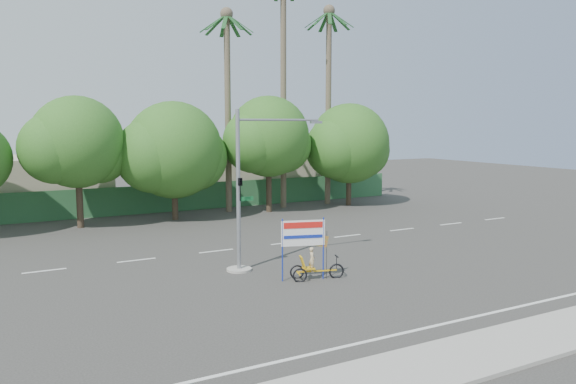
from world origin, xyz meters
TOP-DOWN VIEW (x-y plane):
  - ground at (0.00, 0.00)m, footprint 120.00×120.00m
  - sidewalk_near at (0.00, -7.50)m, footprint 50.00×2.40m
  - fence at (0.00, 21.50)m, footprint 38.00×0.08m
  - building_left at (-10.00, 26.00)m, footprint 12.00×8.00m
  - building_right at (8.00, 26.00)m, footprint 14.00×8.00m
  - tree_left at (-7.05, 18.00)m, footprint 6.66×5.60m
  - tree_center at (-1.05, 18.00)m, footprint 7.62×6.40m
  - tree_right at (5.95, 18.00)m, footprint 6.90×5.80m
  - tree_far_right at (12.95, 18.00)m, footprint 7.38×6.20m
  - palm_tall at (8.00, 19.50)m, footprint 3.73×3.79m
  - palm_mid at (12.00, 19.50)m, footprint 3.73×3.79m
  - palm_short at (3.50, 19.50)m, footprint 3.73×3.79m
  - traffic_signal at (-2.20, 3.98)m, footprint 4.72×1.10m
  - trike_billboard at (-0.54, 1.31)m, footprint 2.57×1.05m

SIDE VIEW (x-z plane):
  - ground at x=0.00m, z-range 0.00..0.00m
  - sidewalk_near at x=0.00m, z-range 0.00..0.12m
  - fence at x=0.00m, z-range 0.00..2.00m
  - trike_billboard at x=-0.54m, z-range -0.26..2.36m
  - building_right at x=8.00m, z-range 0.00..3.60m
  - building_left at x=-10.00m, z-range 0.00..4.00m
  - traffic_signal at x=-2.20m, z-range -0.58..6.42m
  - tree_center at x=-1.05m, z-range 0.54..8.39m
  - tree_far_right at x=12.95m, z-range 0.68..8.61m
  - tree_left at x=-7.05m, z-range 1.02..9.09m
  - tree_right at x=5.95m, z-range 1.06..9.42m
  - palm_short at x=3.50m, z-range 1.64..16.09m
  - palm_mid at x=12.00m, z-range 1.67..17.12m
  - palm_tall at x=8.00m, z-range 1.74..19.19m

